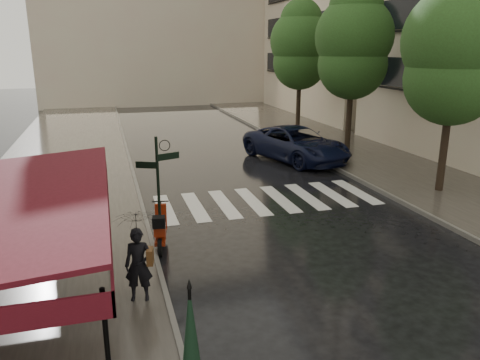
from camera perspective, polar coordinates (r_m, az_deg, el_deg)
ground at (r=10.98m, az=-1.22°, el=-13.36°), size 120.00×120.00×0.00m
sidewalk_near at (r=22.01m, az=-21.02°, el=0.87°), size 6.00×60.00×0.12m
sidewalk_far at (r=25.33m, az=14.36°, el=3.31°), size 5.50×60.00×0.12m
curb_near at (r=21.93m, az=-13.09°, el=1.52°), size 0.12×60.00×0.16m
curb_far at (r=24.04m, az=8.58°, el=3.01°), size 0.12×60.00×0.16m
crosswalk at (r=17.06m, az=3.22°, el=-2.43°), size 7.85×3.20×0.01m
signpost at (r=12.82m, az=-9.92°, el=-0.34°), size 1.17×0.29×3.10m
tree_near at (r=18.67m, az=24.84°, el=14.35°), size 3.80×3.80×7.99m
tree_mid at (r=24.39m, az=13.69°, el=16.01°), size 3.80×3.80×8.34m
tree_far at (r=30.76m, az=7.36°, el=15.95°), size 3.80×3.80×8.16m
pedestrian_with_umbrella at (r=9.95m, az=-12.50°, el=-5.90°), size 1.13×1.15×2.43m
scooter at (r=13.12m, az=-9.68°, el=-5.96°), size 0.61×1.74×1.15m
parked_car at (r=23.04m, az=6.84°, el=4.40°), size 4.41×6.44×1.63m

